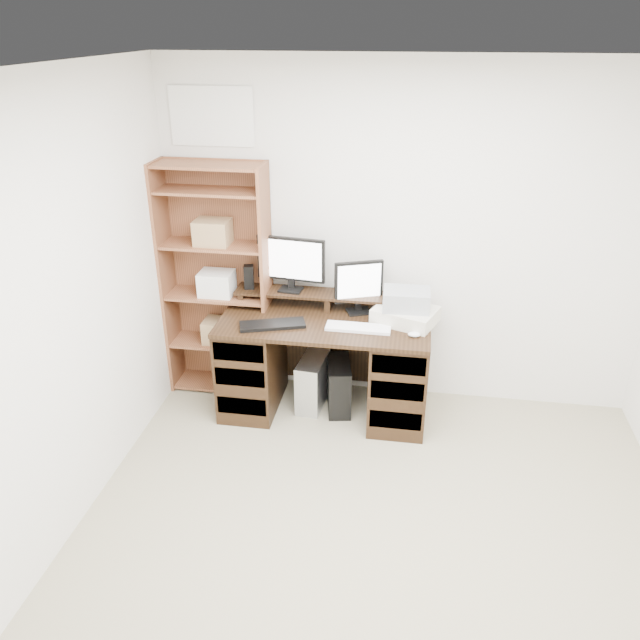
% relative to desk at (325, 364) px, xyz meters
% --- Properties ---
extents(room, '(3.54, 4.04, 2.54)m').
position_rel_desk_xyz_m(room, '(0.50, -1.64, 0.86)').
color(room, gray).
rests_on(room, ground).
extents(desk, '(1.50, 0.70, 0.75)m').
position_rel_desk_xyz_m(desk, '(0.00, 0.00, 0.00)').
color(desk, black).
rests_on(desk, ground).
extents(riser_shelf, '(1.40, 0.22, 0.12)m').
position_rel_desk_xyz_m(riser_shelf, '(-0.00, 0.21, 0.45)').
color(riser_shelf, black).
rests_on(riser_shelf, desk).
extents(monitor_wide, '(0.51, 0.15, 0.40)m').
position_rel_desk_xyz_m(monitor_wide, '(-0.29, 0.22, 0.71)').
color(monitor_wide, black).
rests_on(monitor_wide, riser_shelf).
extents(monitor_small, '(0.34, 0.19, 0.39)m').
position_rel_desk_xyz_m(monitor_small, '(0.22, 0.18, 0.57)').
color(monitor_small, black).
rests_on(monitor_small, desk).
extents(speaker, '(0.09, 0.09, 0.18)m').
position_rel_desk_xyz_m(speaker, '(-0.60, 0.21, 0.57)').
color(speaker, black).
rests_on(speaker, riser_shelf).
extents(keyboard_black, '(0.48, 0.29, 0.03)m').
position_rel_desk_xyz_m(keyboard_black, '(-0.35, -0.16, 0.37)').
color(keyboard_black, black).
rests_on(keyboard_black, desk).
extents(keyboard_white, '(0.45, 0.14, 0.02)m').
position_rel_desk_xyz_m(keyboard_white, '(0.25, -0.11, 0.37)').
color(keyboard_white, white).
rests_on(keyboard_white, desk).
extents(mouse, '(0.09, 0.07, 0.03)m').
position_rel_desk_xyz_m(mouse, '(0.64, -0.16, 0.38)').
color(mouse, white).
rests_on(mouse, desk).
extents(printer, '(0.50, 0.44, 0.10)m').
position_rel_desk_xyz_m(printer, '(0.57, 0.06, 0.41)').
color(printer, beige).
rests_on(printer, desk).
extents(basket, '(0.33, 0.24, 0.14)m').
position_rel_desk_xyz_m(basket, '(0.57, 0.06, 0.53)').
color(basket, '#959A9F').
rests_on(basket, printer).
extents(tower_silver, '(0.22, 0.41, 0.40)m').
position_rel_desk_xyz_m(tower_silver, '(-0.10, 0.05, -0.19)').
color(tower_silver, '#BBBEC2').
rests_on(tower_silver, ground).
extents(tower_black, '(0.23, 0.41, 0.38)m').
position_rel_desk_xyz_m(tower_black, '(0.10, 0.03, -0.20)').
color(tower_black, black).
rests_on(tower_black, ground).
extents(bookshelf, '(0.80, 0.30, 1.80)m').
position_rel_desk_xyz_m(bookshelf, '(-0.85, 0.21, 0.53)').
color(bookshelf, brown).
rests_on(bookshelf, ground).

